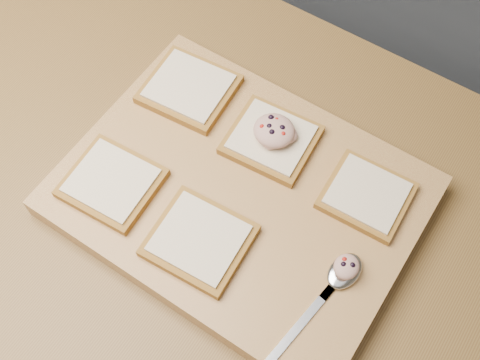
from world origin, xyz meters
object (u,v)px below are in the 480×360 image
object	(u,v)px
tuna_salad_dollop	(274,131)
spoon	(338,279)
cutting_board	(240,196)
bread_far_center	(271,139)

from	to	relation	value
tuna_salad_dollop	spoon	size ratio (longest dim) A/B	0.31
cutting_board	bread_far_center	size ratio (longest dim) A/B	3.72
cutting_board	tuna_salad_dollop	world-z (taller)	tuna_salad_dollop
tuna_salad_dollop	bread_far_center	bearing A→B (deg)	-141.81
bread_far_center	tuna_salad_dollop	world-z (taller)	tuna_salad_dollop
spoon	cutting_board	bearing A→B (deg)	167.03
tuna_salad_dollop	spoon	world-z (taller)	tuna_salad_dollop
spoon	bread_far_center	bearing A→B (deg)	144.43
tuna_salad_dollop	spoon	bearing A→B (deg)	-36.29
bread_far_center	spoon	xyz separation A→B (m)	(0.18, -0.13, -0.00)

